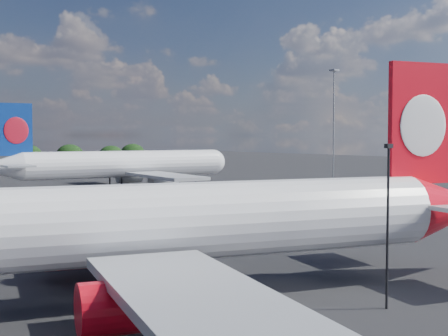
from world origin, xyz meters
TOP-DOWN VIEW (x-y plane):
  - qantas_airliner at (3.59, 0.16)m, footprint 50.65×48.56m
  - china_southern_airliner at (39.42, 76.51)m, footprint 52.07×49.61m
  - apron_lamp_post at (12.07, -9.88)m, footprint 0.55×0.30m
  - floodlight_mast_near at (81.17, 56.75)m, footprint 1.60×1.60m

SIDE VIEW (x-z plane):
  - qantas_airliner at x=3.59m, z-range -3.28..13.52m
  - china_southern_airliner at x=39.42m, z-range -3.32..13.66m
  - apron_lamp_post at x=12.07m, z-range 0.64..11.21m
  - floodlight_mast_near at x=81.17m, z-range 3.40..28.62m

